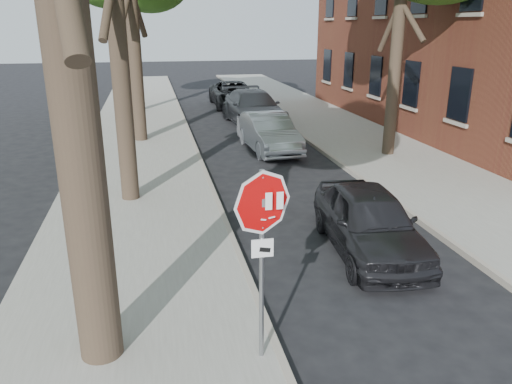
% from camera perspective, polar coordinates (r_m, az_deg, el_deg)
% --- Properties ---
extents(ground, '(120.00, 120.00, 0.00)m').
position_cam_1_polar(ground, '(7.30, 6.25, -18.11)').
color(ground, black).
rests_on(ground, ground).
extents(sidewalk_left, '(4.00, 55.00, 0.12)m').
position_cam_1_polar(sidewalk_left, '(18.07, -13.34, 4.32)').
color(sidewalk_left, gray).
rests_on(sidewalk_left, ground).
extents(sidewalk_right, '(4.00, 55.00, 0.12)m').
position_cam_1_polar(sidewalk_right, '(19.72, 12.25, 5.58)').
color(sidewalk_right, gray).
rests_on(sidewalk_right, ground).
extents(curb_left, '(0.12, 55.00, 0.13)m').
position_cam_1_polar(curb_left, '(18.12, -6.84, 4.75)').
color(curb_left, '#9E9384').
rests_on(curb_left, ground).
extents(curb_right, '(0.12, 55.00, 0.13)m').
position_cam_1_polar(curb_right, '(18.99, 6.55, 5.40)').
color(curb_right, '#9E9384').
rests_on(curb_right, ground).
extents(stop_sign, '(0.76, 0.34, 2.61)m').
position_cam_1_polar(stop_sign, '(6.14, 0.72, -4.45)').
color(stop_sign, gray).
rests_on(stop_sign, sidewalk_left).
extents(car_a, '(1.89, 3.99, 1.32)m').
position_cam_1_polar(car_a, '(10.14, 12.79, -3.26)').
color(car_a, black).
rests_on(car_a, ground).
extents(car_b, '(1.67, 4.17, 1.35)m').
position_cam_1_polar(car_b, '(18.05, 1.43, 6.80)').
color(car_b, '#B0B2B8').
rests_on(car_b, ground).
extents(car_c, '(2.43, 5.40, 1.54)m').
position_cam_1_polar(car_c, '(22.93, -0.30, 9.57)').
color(car_c, '#535358').
rests_on(car_c, ground).
extents(car_d, '(2.32, 4.99, 1.38)m').
position_cam_1_polar(car_d, '(28.23, -2.56, 11.10)').
color(car_d, black).
rests_on(car_d, ground).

